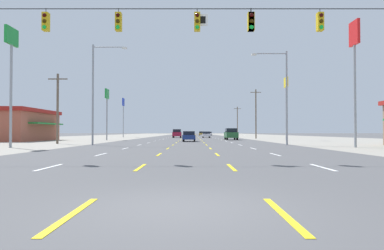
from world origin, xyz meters
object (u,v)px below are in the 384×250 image
object	(u,v)px
sedan_center_turn_farther	(192,134)
pole_sign_left_row_2	(124,108)
hatchback_inner_right_farthest	(202,133)
streetlight_left_row_0	(97,88)
hatchback_center_turn_far	(193,134)
pole_sign_right_row_1	(287,94)
sedan_center_turn_nearest	(190,136)
streetlight_right_row_0	(284,91)
suv_far_right_near	(232,134)
sedan_inner_right_midfar	(207,134)
suv_inner_left_mid	(178,133)
pole_sign_right_row_0	(356,54)
pole_sign_left_row_0	(12,59)
sedan_far_right_distant_a	(210,133)
pole_sign_left_row_1	(108,102)

from	to	relation	value
sedan_center_turn_farther	pole_sign_left_row_2	world-z (taller)	pole_sign_left_row_2
hatchback_inner_right_farthest	streetlight_left_row_0	size ratio (longest dim) A/B	0.37
hatchback_center_turn_far	pole_sign_right_row_1	world-z (taller)	pole_sign_right_row_1
sedan_center_turn_nearest	streetlight_right_row_0	world-z (taller)	streetlight_right_row_0
suv_far_right_near	sedan_center_turn_nearest	bearing A→B (deg)	-125.03
sedan_center_turn_nearest	sedan_inner_right_midfar	distance (m)	32.00
sedan_center_turn_nearest	pole_sign_left_row_2	bearing A→B (deg)	113.97
pole_sign_left_row_2	sedan_inner_right_midfar	bearing A→B (deg)	-17.68
sedan_center_turn_nearest	streetlight_left_row_0	bearing A→B (deg)	-126.46
suv_inner_left_mid	hatchback_center_turn_far	world-z (taller)	suv_inner_left_mid
pole_sign_right_row_0	suv_far_right_near	bearing A→B (deg)	104.87
suv_far_right_near	pole_sign_right_row_0	distance (m)	30.72
pole_sign_right_row_0	streetlight_left_row_0	bearing A→B (deg)	167.03
sedan_inner_right_midfar	hatchback_center_turn_far	bearing A→B (deg)	98.02
hatchback_inner_right_farthest	pole_sign_left_row_0	world-z (taller)	pole_sign_left_row_0
pole_sign_right_row_1	pole_sign_left_row_2	bearing A→B (deg)	136.66
suv_inner_left_mid	hatchback_inner_right_farthest	bearing A→B (deg)	81.90
sedan_center_turn_farther	pole_sign_left_row_0	size ratio (longest dim) A/B	0.43
suv_inner_left_mid	pole_sign_left_row_2	world-z (taller)	pole_sign_left_row_2
sedan_center_turn_nearest	sedan_inner_right_midfar	size ratio (longest dim) A/B	1.00
hatchback_center_turn_far	suv_far_right_near	bearing A→B (deg)	-81.58
pole_sign_left_row_2	streetlight_right_row_0	size ratio (longest dim) A/B	1.01
sedan_center_turn_farther	streetlight_right_row_0	xyz separation A→B (m)	(9.83, -81.68, 4.90)
suv_inner_left_mid	sedan_center_turn_farther	size ratio (longest dim) A/B	1.09
suv_inner_left_mid	sedan_far_right_distant_a	xyz separation A→B (m)	(10.24, 52.52, -0.27)
pole_sign_left_row_0	pole_sign_right_row_1	bearing A→B (deg)	40.35
sedan_far_right_distant_a	pole_sign_right_row_1	size ratio (longest dim) A/B	0.43
sedan_inner_right_midfar	sedan_center_turn_farther	bearing A→B (deg)	95.60
pole_sign_left_row_2	pole_sign_right_row_0	xyz separation A→B (m)	(31.89, -57.10, 0.78)
sedan_inner_right_midfar	pole_sign_left_row_0	size ratio (longest dim) A/B	0.43
suv_inner_left_mid	pole_sign_left_row_0	world-z (taller)	pole_sign_left_row_0
hatchback_center_turn_far	pole_sign_left_row_1	distance (m)	50.19
sedan_inner_right_midfar	pole_sign_right_row_1	xyz separation A→B (m)	(12.10, -24.45, 6.86)
suv_inner_left_mid	sedan_center_turn_farther	xyz separation A→B (m)	(3.24, 37.10, -0.27)
sedan_inner_right_midfar	hatchback_inner_right_farthest	bearing A→B (deg)	89.83
sedan_far_right_distant_a	pole_sign_right_row_1	bearing A→B (deg)	-83.52
suv_far_right_near	suv_inner_left_mid	distance (m)	23.66
hatchback_center_turn_far	pole_sign_left_row_0	size ratio (longest dim) A/B	0.37
pole_sign_left_row_2	suv_far_right_near	bearing A→B (deg)	-49.37
hatchback_center_turn_far	sedan_far_right_distant_a	size ratio (longest dim) A/B	0.87
hatchback_center_turn_far	suv_inner_left_mid	bearing A→B (deg)	-97.90
pole_sign_left_row_2	pole_sign_left_row_1	bearing A→B (deg)	-83.76
sedan_far_right_distant_a	suv_far_right_near	bearing A→B (deg)	-90.02
suv_inner_left_mid	sedan_inner_right_midfar	size ratio (longest dim) A/B	1.09
sedan_center_turn_nearest	sedan_center_turn_farther	xyz separation A→B (m)	(0.16, 68.64, 0.00)
hatchback_center_turn_far	sedan_center_turn_farther	world-z (taller)	hatchback_center_turn_far
sedan_center_turn_nearest	streetlight_left_row_0	xyz separation A→B (m)	(-9.64, -13.04, 5.23)
sedan_center_turn_farther	hatchback_inner_right_farthest	world-z (taller)	hatchback_inner_right_farthest
sedan_center_turn_nearest	streetlight_left_row_0	size ratio (longest dim) A/B	0.43
hatchback_inner_right_farthest	pole_sign_left_row_2	bearing A→B (deg)	-116.44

